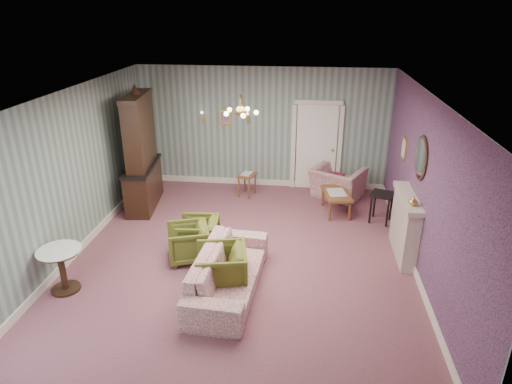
# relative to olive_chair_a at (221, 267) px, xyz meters

# --- Properties ---
(floor) EXTENTS (7.00, 7.00, 0.00)m
(floor) POSITION_rel_olive_chair_a_xyz_m (0.19, 1.03, -0.40)
(floor) COLOR #7F4A57
(floor) RESTS_ON ground
(ceiling) EXTENTS (7.00, 7.00, 0.00)m
(ceiling) POSITION_rel_olive_chair_a_xyz_m (0.19, 1.03, 2.50)
(ceiling) COLOR white
(ceiling) RESTS_ON ground
(wall_back) EXTENTS (6.00, 0.00, 6.00)m
(wall_back) POSITION_rel_olive_chair_a_xyz_m (0.19, 4.53, 1.05)
(wall_back) COLOR slate
(wall_back) RESTS_ON ground
(wall_front) EXTENTS (6.00, 0.00, 6.00)m
(wall_front) POSITION_rel_olive_chair_a_xyz_m (0.19, -2.47, 1.05)
(wall_front) COLOR slate
(wall_front) RESTS_ON ground
(wall_left) EXTENTS (0.00, 7.00, 7.00)m
(wall_left) POSITION_rel_olive_chair_a_xyz_m (-2.81, 1.03, 1.05)
(wall_left) COLOR slate
(wall_left) RESTS_ON ground
(wall_right) EXTENTS (0.00, 7.00, 7.00)m
(wall_right) POSITION_rel_olive_chair_a_xyz_m (3.19, 1.03, 1.05)
(wall_right) COLOR slate
(wall_right) RESTS_ON ground
(wall_right_floral) EXTENTS (0.00, 7.00, 7.00)m
(wall_right_floral) POSITION_rel_olive_chair_a_xyz_m (3.17, 1.03, 1.05)
(wall_right_floral) COLOR #A2517D
(wall_right_floral) RESTS_ON ground
(door) EXTENTS (1.12, 0.12, 2.16)m
(door) POSITION_rel_olive_chair_a_xyz_m (1.49, 4.49, 0.68)
(door) COLOR white
(door) RESTS_ON floor
(olive_chair_a) EXTENTS (0.86, 0.90, 0.80)m
(olive_chair_a) POSITION_rel_olive_chair_a_xyz_m (0.00, 0.00, 0.00)
(olive_chair_a) COLOR brown
(olive_chair_a) RESTS_ON floor
(olive_chair_b) EXTENTS (0.84, 0.87, 0.71)m
(olive_chair_b) POSITION_rel_olive_chair_a_xyz_m (-0.75, 0.84, -0.04)
(olive_chair_b) COLOR brown
(olive_chair_b) RESTS_ON floor
(olive_chair_c) EXTENTS (0.71, 0.75, 0.72)m
(olive_chair_c) POSITION_rel_olive_chair_a_xyz_m (-0.63, 1.10, -0.04)
(olive_chair_c) COLOR brown
(olive_chair_c) RESTS_ON floor
(sofa_chintz) EXTENTS (0.82, 2.34, 0.90)m
(sofa_chintz) POSITION_rel_olive_chair_a_xyz_m (0.12, -0.01, 0.05)
(sofa_chintz) COLOR #8F3954
(sofa_chintz) RESTS_ON floor
(wingback_chair) EXTENTS (1.31, 1.16, 0.96)m
(wingback_chair) POSITION_rel_olive_chair_a_xyz_m (2.01, 3.95, 0.08)
(wingback_chair) COLOR #8F3954
(wingback_chair) RESTS_ON floor
(dresser) EXTENTS (0.74, 1.65, 2.66)m
(dresser) POSITION_rel_olive_chair_a_xyz_m (-2.31, 2.97, 0.93)
(dresser) COLOR black
(dresser) RESTS_ON floor
(fireplace) EXTENTS (0.30, 1.40, 1.16)m
(fireplace) POSITION_rel_olive_chair_a_xyz_m (3.05, 1.43, 0.18)
(fireplace) COLOR beige
(fireplace) RESTS_ON floor
(mantel_vase) EXTENTS (0.15, 0.15, 0.15)m
(mantel_vase) POSITION_rel_olive_chair_a_xyz_m (3.03, 1.03, 0.83)
(mantel_vase) COLOR gold
(mantel_vase) RESTS_ON fireplace
(oval_mirror) EXTENTS (0.04, 0.76, 0.84)m
(oval_mirror) POSITION_rel_olive_chair_a_xyz_m (3.15, 1.43, 1.45)
(oval_mirror) COLOR white
(oval_mirror) RESTS_ON wall_right
(framed_print) EXTENTS (0.04, 0.34, 0.42)m
(framed_print) POSITION_rel_olive_chair_a_xyz_m (3.16, 2.78, 1.20)
(framed_print) COLOR gold
(framed_print) RESTS_ON wall_right
(coffee_table) EXTENTS (0.67, 1.01, 0.48)m
(coffee_table) POSITION_rel_olive_chair_a_xyz_m (1.94, 3.08, -0.16)
(coffee_table) COLOR brown
(coffee_table) RESTS_ON floor
(side_table_black) EXTENTS (0.55, 0.55, 0.65)m
(side_table_black) POSITION_rel_olive_chair_a_xyz_m (2.84, 2.73, -0.08)
(side_table_black) COLOR black
(side_table_black) RESTS_ON floor
(pedestal_table) EXTENTS (0.85, 0.85, 0.74)m
(pedestal_table) POSITION_rel_olive_chair_a_xyz_m (-2.46, -0.32, -0.03)
(pedestal_table) COLOR black
(pedestal_table) RESTS_ON floor
(nesting_table) EXTENTS (0.46, 0.52, 0.58)m
(nesting_table) POSITION_rel_olive_chair_a_xyz_m (-0.10, 3.80, -0.11)
(nesting_table) COLOR brown
(nesting_table) RESTS_ON floor
(gilt_mirror_back) EXTENTS (0.28, 0.06, 0.36)m
(gilt_mirror_back) POSITION_rel_olive_chair_a_xyz_m (-0.71, 4.49, 1.30)
(gilt_mirror_back) COLOR gold
(gilt_mirror_back) RESTS_ON wall_back
(sconce_left) EXTENTS (0.16, 0.12, 0.30)m
(sconce_left) POSITION_rel_olive_chair_a_xyz_m (-1.26, 4.47, 1.30)
(sconce_left) COLOR gold
(sconce_left) RESTS_ON wall_back
(sconce_right) EXTENTS (0.16, 0.12, 0.30)m
(sconce_right) POSITION_rel_olive_chair_a_xyz_m (-0.16, 4.47, 1.30)
(sconce_right) COLOR gold
(sconce_right) RESTS_ON wall_back
(chandelier) EXTENTS (0.56, 0.56, 0.36)m
(chandelier) POSITION_rel_olive_chair_a_xyz_m (0.19, 1.03, 2.23)
(chandelier) COLOR gold
(chandelier) RESTS_ON ceiling
(burgundy_cushion) EXTENTS (0.41, 0.28, 0.39)m
(burgundy_cushion) POSITION_rel_olive_chair_a_xyz_m (1.96, 3.80, 0.08)
(burgundy_cushion) COLOR maroon
(burgundy_cushion) RESTS_ON wingback_chair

